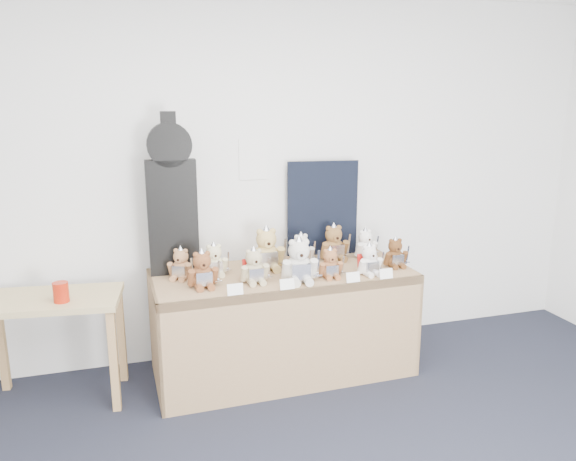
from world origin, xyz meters
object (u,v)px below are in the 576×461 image
object	(u,v)px
teddy_front_far_left	(202,271)
teddy_front_left	(254,267)
teddy_back_centre_left	(267,251)
teddy_back_end	(365,245)
display_table	(286,297)
red_cup	(61,292)
teddy_back_right	(334,244)
side_table	(52,315)
guitar_case	(172,196)
teddy_back_left	(214,261)
teddy_back_centre_right	(301,250)
teddy_back_far_left	(181,265)
teddy_front_right	(330,264)
teddy_front_end	(395,254)
teddy_front_centre	(299,262)
teddy_front_far_right	(369,261)

from	to	relation	value
teddy_front_far_left	teddy_front_left	world-z (taller)	teddy_front_far_left
teddy_back_centre_left	teddy_back_end	xyz separation A→B (m)	(0.80, 0.08, -0.04)
display_table	teddy_front_far_left	distance (m)	0.65
red_cup	teddy_back_right	xyz separation A→B (m)	(1.91, 0.25, 0.10)
side_table	guitar_case	bearing A→B (deg)	18.08
teddy_front_far_left	teddy_back_left	size ratio (longest dim) A/B	1.09
teddy_back_centre_right	teddy_back_right	world-z (taller)	teddy_back_right
teddy_front_far_left	teddy_back_far_left	distance (m)	0.25
red_cup	teddy_front_left	bearing A→B (deg)	-4.60
teddy_front_right	red_cup	bearing A→B (deg)	177.72
teddy_back_left	teddy_front_end	bearing A→B (deg)	-10.31
teddy_front_centre	teddy_front_far_right	world-z (taller)	teddy_front_centre
display_table	teddy_front_far_right	world-z (taller)	teddy_front_far_right
side_table	teddy_front_centre	bearing A→B (deg)	-2.72
display_table	side_table	bearing A→B (deg)	174.47
teddy_front_centre	teddy_back_left	xyz separation A→B (m)	(-0.52, 0.31, -0.03)
guitar_case	teddy_back_end	distance (m)	1.51
teddy_back_left	display_table	bearing A→B (deg)	-19.72
teddy_back_right	teddy_back_far_left	xyz separation A→B (m)	(-1.16, -0.12, -0.03)
teddy_back_end	red_cup	bearing A→B (deg)	176.65
guitar_case	teddy_front_right	size ratio (longest dim) A/B	4.79
teddy_front_centre	teddy_back_centre_right	distance (m)	0.41
side_table	teddy_front_far_right	bearing A→B (deg)	-0.15
display_table	teddy_back_left	xyz separation A→B (m)	(-0.47, 0.15, 0.26)
teddy_front_right	teddy_back_right	xyz separation A→B (m)	(0.18, 0.39, 0.03)
teddy_back_centre_right	teddy_front_centre	bearing A→B (deg)	-120.29
teddy_front_right	teddy_back_far_left	world-z (taller)	teddy_back_far_left
teddy_front_centre	teddy_front_right	distance (m)	0.24
teddy_front_far_right	teddy_back_end	world-z (taller)	teddy_back_end
teddy_back_left	teddy_back_end	size ratio (longest dim) A/B	1.01
teddy_front_far_left	teddy_front_right	world-z (taller)	teddy_front_far_left
teddy_front_centre	teddy_back_left	bearing A→B (deg)	154.48
teddy_back_end	teddy_front_right	bearing A→B (deg)	-148.41
teddy_back_centre_left	teddy_back_right	bearing A→B (deg)	10.71
side_table	guitar_case	size ratio (longest dim) A/B	0.83
teddy_front_far_right	teddy_back_far_left	distance (m)	1.29
teddy_back_right	teddy_front_far_right	bearing A→B (deg)	-78.91
teddy_front_centre	teddy_back_centre_left	world-z (taller)	teddy_back_centre_left
teddy_front_right	teddy_back_centre_left	distance (m)	0.48
teddy_front_far_right	teddy_back_centre_right	xyz separation A→B (m)	(-0.37, 0.38, 0.00)
guitar_case	red_cup	distance (m)	0.93
teddy_front_centre	teddy_back_centre_left	xyz separation A→B (m)	(-0.14, 0.33, 0.00)
red_cup	teddy_front_far_right	xyz separation A→B (m)	(2.01, -0.16, 0.07)
guitar_case	teddy_back_far_left	distance (m)	0.47
side_table	teddy_back_right	world-z (taller)	teddy_back_right
side_table	teddy_back_left	bearing A→B (deg)	8.71
teddy_back_centre_left	teddy_back_right	distance (m)	0.55
teddy_front_far_left	teddy_back_far_left	bearing A→B (deg)	114.16
guitar_case	teddy_back_left	distance (m)	0.53
side_table	teddy_back_left	xyz separation A→B (m)	(1.06, 0.03, 0.26)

